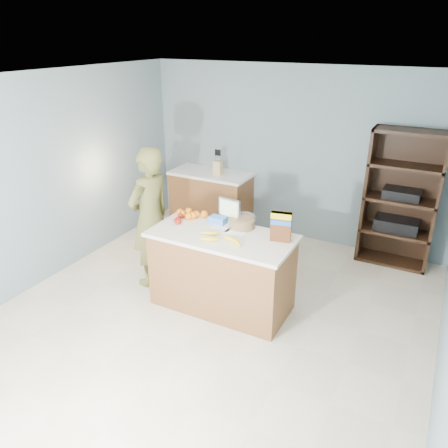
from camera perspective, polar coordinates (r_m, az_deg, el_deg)
The scene contains 15 objects.
floor at distance 4.90m, azimuth -1.95°, elevation -12.27°, with size 4.50×5.00×0.02m, color beige.
walls at distance 4.14m, azimuth -2.27°, elevation 6.53°, with size 4.52×5.02×2.51m.
counter_peninsula at distance 4.89m, azimuth -0.27°, elevation -6.49°, with size 1.56×0.76×0.90m.
back_cabinet at distance 6.90m, azimuth -1.68°, elevation 3.19°, with size 1.24×0.62×0.90m.
shelving_unit at distance 6.13m, azimuth 22.08°, elevation 2.80°, with size 0.90×0.40×1.80m.
person at distance 5.26m, azimuth -9.61°, elevation 0.79°, with size 0.62×0.41×1.71m, color brown.
knife_block at distance 6.60m, azimuth -0.81°, elevation 7.41°, with size 0.12×0.10×0.31m.
envelopes at distance 4.75m, azimuth 0.45°, elevation -0.84°, with size 0.41×0.14×0.00m.
bananas at distance 4.52m, azimuth -0.29°, elevation -1.87°, with size 0.54×0.26×0.05m.
apples at distance 4.97m, azimuth -5.94°, elevation 0.64°, with size 0.14×0.22×0.07m.
oranges at distance 5.08m, azimuth -4.41°, elevation 1.31°, with size 0.37×0.22×0.08m.
blue_carton at distance 4.91m, azimuth -0.79°, elevation 0.54°, with size 0.18×0.12×0.08m, color blue.
salad_bowl at distance 4.81m, azimuth 2.37°, elevation 0.23°, with size 0.30×0.30×0.13m.
tv at distance 4.89m, azimuth 0.72°, elevation 1.93°, with size 0.28×0.12×0.28m.
cereal_box at distance 4.48m, azimuth 7.47°, elevation -0.09°, with size 0.22×0.12×0.31m.
Camera 1 is at (1.98, -3.42, 2.88)m, focal length 35.00 mm.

